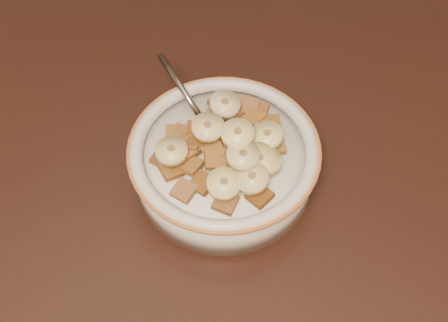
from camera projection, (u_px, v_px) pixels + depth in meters
The scene contains 47 objects.
table at pixel (154, 193), 0.60m from camera, with size 1.40×0.90×0.04m, color black.
chair at pixel (447, 39), 1.15m from camera, with size 0.39×0.39×0.89m, color #331710.
cereal_bowl at pixel (224, 166), 0.57m from camera, with size 0.18×0.18×0.04m, color silver.
milk at pixel (224, 153), 0.55m from camera, with size 0.15×0.15×0.00m, color white.
spoon at pixel (209, 131), 0.56m from camera, with size 0.03×0.04×0.01m, color gray.
cereal_square_0 at pixel (189, 148), 0.54m from camera, with size 0.02×0.02×0.01m, color brown.
cereal_square_1 at pixel (243, 175), 0.52m from camera, with size 0.02×0.02×0.01m, color brown.
cereal_square_2 at pixel (210, 125), 0.55m from camera, with size 0.02×0.02×0.01m, color olive.
cereal_square_3 at pixel (171, 169), 0.53m from camera, with size 0.02×0.02×0.01m, color brown.
cereal_square_4 at pixel (197, 129), 0.55m from camera, with size 0.02×0.02×0.01m, color brown.
cereal_square_5 at pixel (270, 124), 0.56m from camera, with size 0.02×0.02×0.01m, color brown.
cereal_square_6 at pixel (220, 103), 0.58m from camera, with size 0.02×0.02×0.01m, color brown.
cereal_square_7 at pixel (275, 145), 0.55m from camera, with size 0.02×0.02×0.01m, color olive.
cereal_square_8 at pixel (254, 118), 0.57m from camera, with size 0.02×0.02×0.01m, color #8C5F21.
cereal_square_9 at pixel (215, 117), 0.56m from camera, with size 0.02×0.02×0.01m, color #9C6837.
cereal_square_10 at pixel (163, 158), 0.54m from camera, with size 0.02×0.02×0.01m, color brown.
cereal_square_11 at pixel (225, 203), 0.51m from camera, with size 0.02×0.02×0.01m, color brown.
cereal_square_12 at pixel (225, 105), 0.58m from camera, with size 0.02×0.02×0.01m, color #93661C.
cereal_square_13 at pixel (176, 133), 0.56m from camera, with size 0.02×0.02×0.01m, color olive.
cereal_square_14 at pixel (213, 150), 0.53m from camera, with size 0.02×0.02×0.01m, color #915822.
cereal_square_15 at pixel (190, 143), 0.54m from camera, with size 0.02×0.02×0.01m, color #965C28.
cereal_square_16 at pixel (202, 183), 0.52m from camera, with size 0.02×0.02×0.01m, color brown.
cereal_square_17 at pixel (175, 163), 0.53m from camera, with size 0.02×0.02×0.01m, color brown.
cereal_square_18 at pixel (198, 140), 0.54m from camera, with size 0.02×0.02×0.01m, color brown.
cereal_square_19 at pixel (260, 196), 0.51m from camera, with size 0.02×0.02×0.01m, color brown.
cereal_square_20 at pixel (241, 147), 0.53m from camera, with size 0.02×0.02×0.01m, color brown.
cereal_square_21 at pixel (267, 163), 0.53m from camera, with size 0.02×0.02×0.01m, color brown.
cereal_square_22 at pixel (231, 111), 0.57m from camera, with size 0.02×0.02×0.01m, color brown.
cereal_square_23 at pixel (215, 159), 0.52m from camera, with size 0.02×0.02×0.01m, color brown.
cereal_square_24 at pixel (258, 111), 0.57m from camera, with size 0.02×0.02×0.01m, color brown.
cereal_square_25 at pixel (217, 129), 0.55m from camera, with size 0.02×0.02×0.01m, color brown.
cereal_square_26 at pixel (248, 106), 0.58m from camera, with size 0.02×0.02×0.01m, color brown.
cereal_square_27 at pixel (184, 191), 0.52m from camera, with size 0.02×0.02×0.01m, color #915D2F.
cereal_square_28 at pixel (190, 165), 0.53m from camera, with size 0.02×0.02×0.01m, color brown.
cereal_square_29 at pixel (264, 156), 0.53m from camera, with size 0.02×0.02×0.01m, color brown.
cereal_square_30 at pixel (182, 135), 0.55m from camera, with size 0.02×0.02×0.01m, color brown.
banana_slice_0 at pixel (258, 158), 0.52m from camera, with size 0.03×0.03×0.01m, color #EED277.
banana_slice_1 at pixel (208, 128), 0.53m from camera, with size 0.03×0.03×0.01m, color #FCE593.
banana_slice_2 at pixel (243, 156), 0.51m from camera, with size 0.03×0.03×0.01m, color beige.
banana_slice_3 at pixel (265, 161), 0.52m from camera, with size 0.03×0.03×0.01m, color #D7C568.
banana_slice_4 at pixel (259, 160), 0.52m from camera, with size 0.03×0.03×0.01m, color #FFF188.
banana_slice_5 at pixel (171, 151), 0.52m from camera, with size 0.03×0.03×0.01m, color #E4DB85.
banana_slice_6 at pixel (267, 136), 0.54m from camera, with size 0.03×0.03×0.01m, color #CCC166.
banana_slice_7 at pixel (224, 184), 0.51m from camera, with size 0.03×0.03×0.01m, color #D9CE88.
banana_slice_8 at pixel (252, 178), 0.51m from camera, with size 0.03×0.03×0.01m, color #E3C483.
banana_slice_9 at pixel (225, 105), 0.56m from camera, with size 0.03×0.03×0.01m, color beige.
banana_slice_10 at pixel (238, 134), 0.52m from camera, with size 0.03×0.03×0.01m, color #FBDF9E.
Camera 1 is at (0.24, -0.23, 1.24)m, focal length 45.00 mm.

